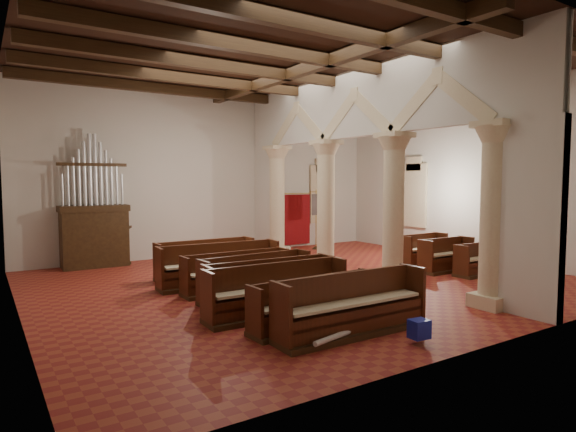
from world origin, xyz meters
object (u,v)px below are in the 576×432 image
at_px(nave_pew_0, 353,314).
at_px(aisle_pew_0, 482,264).
at_px(pipe_organ, 94,225).
at_px(processional_banner, 316,229).
at_px(lectern, 121,248).

distance_m(nave_pew_0, aisle_pew_0, 7.18).
height_order(pipe_organ, aisle_pew_0, pipe_organ).
xyz_separation_m(processional_banner, aisle_pew_0, (0.96, -7.00, -0.49)).
relative_size(pipe_organ, nave_pew_0, 1.40).
xyz_separation_m(pipe_organ, nave_pew_0, (2.53, -9.76, -1.00)).
distance_m(lectern, nave_pew_0, 9.90).
height_order(processional_banner, nave_pew_0, processional_banner).
bearing_deg(aisle_pew_0, nave_pew_0, -162.12).
height_order(pipe_organ, lectern, pipe_organ).
bearing_deg(lectern, pipe_organ, 168.61).
height_order(lectern, nave_pew_0, lectern).
distance_m(pipe_organ, processional_banner, 8.45).
bearing_deg(processional_banner, lectern, 162.84).
xyz_separation_m(lectern, aisle_pew_0, (8.55, -7.59, -0.22)).
distance_m(processional_banner, aisle_pew_0, 7.08).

